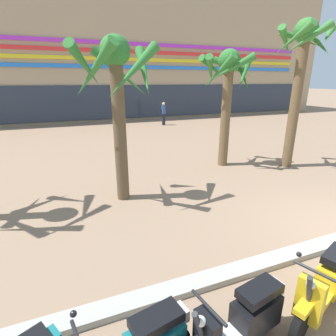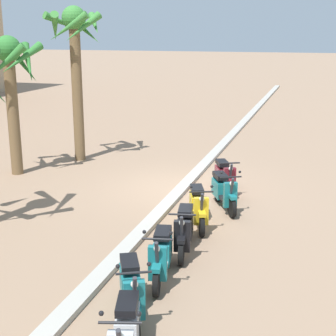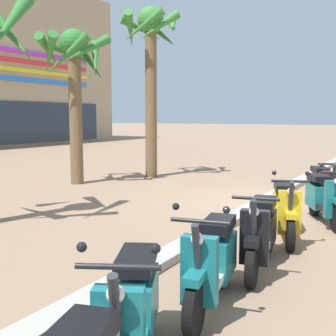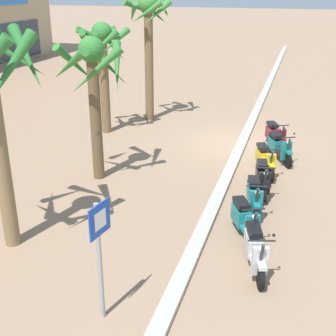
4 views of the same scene
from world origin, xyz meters
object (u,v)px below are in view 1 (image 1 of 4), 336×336
palm_tree_far_corner (302,61)px  palm_tree_mid_walkway (117,84)px  scooter_yellow_lead_nearest (326,283)px  pedestrian_by_palm_tree (163,113)px  palm_tree_by_mall_entrance (227,81)px  scooter_black_far_back (242,321)px

palm_tree_far_corner → palm_tree_mid_walkway: bearing=-175.1°
scooter_yellow_lead_nearest → palm_tree_far_corner: (4.93, 5.69, 3.58)m
palm_tree_far_corner → pedestrian_by_palm_tree: (-0.99, 11.76, -3.09)m
pedestrian_by_palm_tree → scooter_yellow_lead_nearest: bearing=-102.7°
palm_tree_by_mall_entrance → pedestrian_by_palm_tree: 10.96m
scooter_yellow_lead_nearest → pedestrian_by_palm_tree: bearing=77.3°
palm_tree_by_mall_entrance → pedestrian_by_palm_tree: bearing=82.6°
scooter_black_far_back → palm_tree_far_corner: size_ratio=0.32×
scooter_yellow_lead_nearest → palm_tree_mid_walkway: (-2.00, 5.09, 2.81)m
scooter_black_far_back → palm_tree_mid_walkway: palm_tree_mid_walkway is taller
palm_tree_mid_walkway → palm_tree_far_corner: palm_tree_far_corner is taller
palm_tree_far_corner → pedestrian_by_palm_tree: size_ratio=3.09×
scooter_black_far_back → palm_tree_mid_walkway: bearing=94.5°
scooter_yellow_lead_nearest → pedestrian_by_palm_tree: pedestrian_by_palm_tree is taller
palm_tree_mid_walkway → pedestrian_by_palm_tree: size_ratio=2.53×
palm_tree_mid_walkway → palm_tree_by_mall_entrance: palm_tree_by_mall_entrance is taller
palm_tree_by_mall_entrance → scooter_black_far_back: bearing=-121.1°
scooter_black_far_back → palm_tree_by_mall_entrance: size_ratio=0.39×
palm_tree_far_corner → scooter_black_far_back: bearing=-138.5°
scooter_black_far_back → palm_tree_mid_walkway: (-0.40, 5.18, 2.81)m
scooter_black_far_back → scooter_yellow_lead_nearest: bearing=3.2°
scooter_yellow_lead_nearest → palm_tree_far_corner: size_ratio=0.33×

